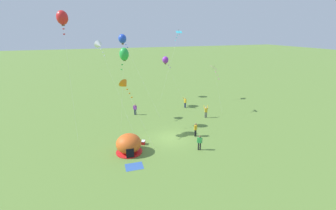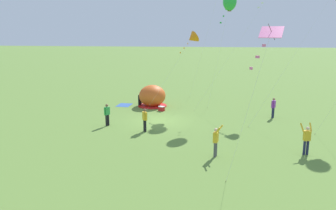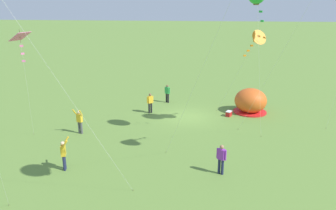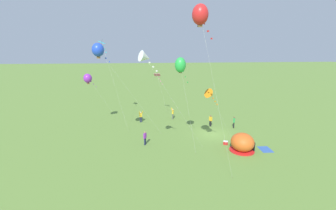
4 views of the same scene
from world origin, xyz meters
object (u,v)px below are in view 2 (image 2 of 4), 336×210
at_px(kite_orange, 192,38).
at_px(cooler_box, 161,109).
at_px(person_strolling, 107,114).
at_px(popup_tent, 152,96).
at_px(person_flying_kite, 216,140).
at_px(person_near_tent, 145,119).
at_px(kite_green, 230,1).
at_px(person_watching_sky, 307,139).
at_px(kite_pink, 269,37).
at_px(person_with_toddler, 273,107).

bearing_deg(kite_orange, cooler_box, -62.38).
relative_size(person_strolling, kite_orange, 0.24).
relative_size(popup_tent, person_flying_kite, 1.49).
relative_size(cooler_box, kite_orange, 0.09).
bearing_deg(person_strolling, person_near_tent, 71.65).
relative_size(cooler_box, kite_green, 0.06).
distance_m(cooler_box, person_watching_sky, 14.20).
height_order(person_flying_kite, person_near_tent, person_flying_kite).
bearing_deg(person_watching_sky, kite_orange, -144.88).
height_order(cooler_box, kite_pink, kite_pink).
bearing_deg(popup_tent, person_strolling, -15.25).
distance_m(popup_tent, person_flying_kite, 14.19).
relative_size(popup_tent, person_near_tent, 1.63).
relative_size(person_near_tent, kite_green, 0.16).
distance_m(popup_tent, kite_orange, 6.81).
xyz_separation_m(person_flying_kite, person_strolling, (-5.27, -8.40, -0.03)).
xyz_separation_m(cooler_box, kite_orange, (-1.37, 2.61, 6.36)).
bearing_deg(kite_pink, cooler_box, -150.60).
bearing_deg(cooler_box, person_near_tent, -0.43).
distance_m(person_flying_kite, kite_green, 14.50).
distance_m(cooler_box, person_strolling, 6.48).
distance_m(person_with_toddler, kite_orange, 9.41).
relative_size(person_watching_sky, kite_green, 0.18).
distance_m(person_strolling, kite_orange, 10.68).
bearing_deg(cooler_box, person_flying_kite, 25.35).
height_order(popup_tent, person_strolling, popup_tent).
distance_m(popup_tent, person_near_tent, 8.56).
bearing_deg(kite_green, popup_tent, -98.78).
bearing_deg(cooler_box, kite_pink, 29.40).
height_order(person_strolling, kite_pink, kite_pink).
relative_size(popup_tent, kite_pink, 0.38).
bearing_deg(person_flying_kite, person_with_toddler, 154.60).
bearing_deg(person_strolling, person_flying_kite, 57.90).
distance_m(person_flying_kite, person_near_tent, 6.66).
bearing_deg(person_strolling, kite_orange, 139.59).
relative_size(person_with_toddler, person_watching_sky, 0.91).
distance_m(popup_tent, person_strolling, 7.68).
bearing_deg(popup_tent, person_with_toddler, 75.60).
xyz_separation_m(kite_orange, kite_pink, (14.49, 4.78, 0.28)).
bearing_deg(kite_green, person_strolling, -55.36).
relative_size(person_with_toddler, person_flying_kite, 0.91).
xyz_separation_m(person_flying_kite, kite_pink, (2.31, 2.27, 5.86)).
height_order(person_near_tent, kite_pink, kite_pink).
height_order(person_watching_sky, kite_pink, kite_pink).
distance_m(person_near_tent, kite_green, 12.88).
relative_size(person_near_tent, person_strolling, 1.00).
relative_size(person_with_toddler, person_strolling, 1.00).
bearing_deg(kite_orange, popup_tent, -97.23).
relative_size(person_with_toddler, kite_green, 0.16).
bearing_deg(kite_pink, kite_green, -173.68).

